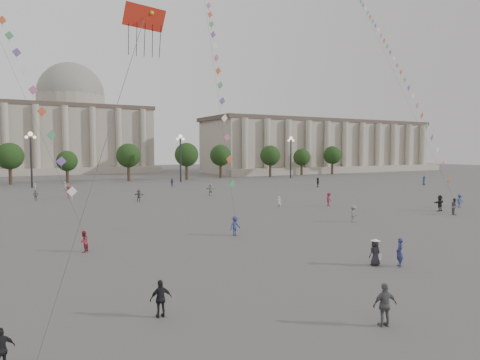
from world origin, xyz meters
TOP-DOWN VIEW (x-y plane):
  - ground at (0.00, 0.00)m, footprint 360.00×360.00m
  - hall_east at (75.00, 93.89)m, footprint 84.00×26.22m
  - hall_central at (0.00, 129.22)m, footprint 48.30×34.30m
  - tree_row at (0.00, 78.00)m, footprint 137.12×5.12m
  - lamp_post_mid_west at (-15.00, 70.00)m, footprint 2.00×0.90m
  - lamp_post_mid_east at (15.00, 70.00)m, footprint 2.00×0.90m
  - lamp_post_far_east at (45.00, 70.00)m, footprint 2.00×0.90m
  - person_crowd_0 at (9.43, 60.11)m, footprint 1.01×0.84m
  - person_crowd_3 at (25.53, 12.45)m, footprint 1.81×0.74m
  - person_crowd_4 at (-10.23, 60.71)m, footprint 1.48×1.32m
  - person_crowd_6 at (11.13, 11.56)m, footprint 1.19×0.84m
  - person_crowd_7 at (9.21, 41.38)m, footprint 1.68×1.63m
  - person_crowd_8 at (17.14, 22.33)m, footprint 1.29×1.05m
  - person_crowd_9 at (34.07, 45.49)m, footprint 1.44×1.66m
  - person_crowd_10 at (-14.86, 62.61)m, footprint 0.39×0.56m
  - person_crowd_12 at (-2.93, 39.07)m, footprint 1.47×1.46m
  - person_crowd_13 at (9.99, 23.17)m, footprint 0.68×0.59m
  - person_crowd_14 at (30.36, 13.20)m, footprint 1.14×0.71m
  - person_crowd_16 at (-15.65, 46.36)m, footprint 0.90×0.39m
  - person_crowd_17 at (-11.12, 47.48)m, footprint 0.76×1.27m
  - person_crowd_18 at (55.94, 38.47)m, footprint 1.04×0.83m
  - person_crowd_19 at (2.02, -2.06)m, footprint 0.70×0.78m
  - tourist_1 at (-13.42, -2.73)m, footprint 0.96×0.43m
  - tourist_3 at (-5.71, -8.02)m, footprint 1.13×0.69m
  - tourist_4 at (-19.39, -4.68)m, footprint 0.94×0.69m
  - kite_flyer_0 at (-14.47, 11.24)m, footprint 0.88×0.93m
  - kite_flyer_1 at (-2.39, 11.23)m, footprint 1.19×0.86m
  - kite_flyer_2 at (24.51, 9.85)m, footprint 1.13×1.16m
  - hat_person at (0.91, -1.14)m, footprint 0.82×0.60m
  - dragon_kite at (-12.86, 1.13)m, footprint 4.20×6.13m
  - kite_train_east at (34.41, 28.49)m, footprint 19.18×34.95m

SIDE VIEW (x-z plane):
  - ground at x=0.00m, z-range 0.00..0.00m
  - person_crowd_10 at x=-14.86m, z-range 0.00..1.48m
  - tourist_4 at x=-19.39m, z-range 0.00..1.48m
  - kite_flyer_0 at x=-14.47m, z-range 0.00..1.51m
  - person_crowd_16 at x=-15.65m, z-range 0.00..1.53m
  - person_crowd_13 at x=9.99m, z-range 0.00..1.56m
  - person_crowd_0 at x=9.43m, z-range 0.00..1.62m
  - tourist_1 at x=-13.42m, z-range 0.00..1.63m
  - person_crowd_4 at x=-10.23m, z-range 0.00..1.63m
  - kite_flyer_1 at x=-2.39m, z-range 0.00..1.66m
  - person_crowd_6 at x=11.13m, z-range 0.00..1.67m
  - person_crowd_12 at x=-2.93m, z-range 0.00..1.70m
  - person_crowd_14 at x=30.36m, z-range 0.00..1.71m
  - hat_person at x=0.91m, z-range 0.01..1.70m
  - person_crowd_8 at x=17.14m, z-range 0.00..1.74m
  - person_crowd_19 at x=2.02m, z-range 0.00..1.78m
  - tourist_3 at x=-5.71m, z-range 0.00..1.79m
  - person_crowd_9 at x=34.07m, z-range 0.00..1.81m
  - person_crowd_18 at x=55.94m, z-range 0.00..1.87m
  - kite_flyer_2 at x=24.51m, z-range 0.00..1.88m
  - person_crowd_3 at x=25.53m, z-range 0.00..1.90m
  - person_crowd_7 at x=9.21m, z-range 0.00..1.92m
  - person_crowd_17 at x=-11.12m, z-range 0.00..1.92m
  - tree_row at x=0.00m, z-range 1.39..9.39m
  - lamp_post_mid_west at x=-15.00m, z-range 2.03..12.68m
  - lamp_post_mid_east at x=15.00m, z-range 2.03..12.68m
  - lamp_post_far_east at x=45.00m, z-range 2.03..12.68m
  - hall_east at x=75.00m, z-range -0.17..17.03m
  - dragon_kite at x=-12.86m, z-range 4.15..21.79m
  - hall_central at x=0.00m, z-range -3.52..31.98m
  - kite_train_east at x=34.41m, z-range -5.55..49.35m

